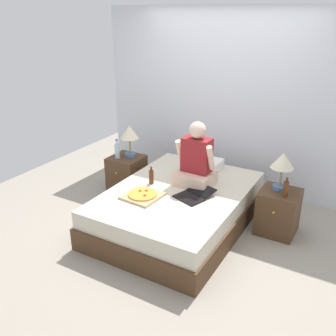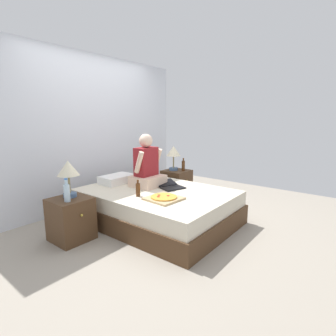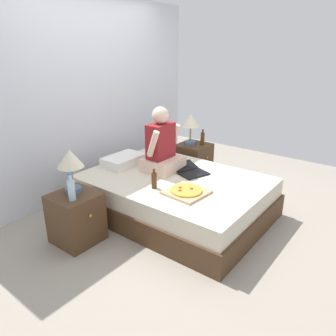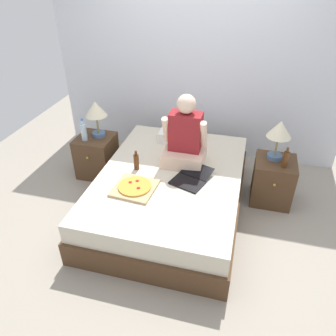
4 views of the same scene
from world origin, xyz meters
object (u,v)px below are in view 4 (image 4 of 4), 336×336
at_px(lamp_on_left_nightstand, 96,111).
at_px(nightstand_right, 273,181).
at_px(person_seated, 185,139).
at_px(beer_bottle, 286,159).
at_px(water_bottle, 84,132).
at_px(lamp_on_right_nightstand, 279,132).
at_px(beer_bottle_on_bed, 136,161).
at_px(nightstand_left, 97,155).
at_px(laptop, 190,179).
at_px(pizza_box, 135,187).
at_px(bed, 170,191).

bearing_deg(lamp_on_left_nightstand, nightstand_right, -1.35).
bearing_deg(person_seated, beer_bottle, 4.38).
bearing_deg(water_bottle, lamp_on_right_nightstand, 3.61).
height_order(nightstand_right, beer_bottle_on_bed, beer_bottle_on_bed).
relative_size(water_bottle, person_seated, 0.35).
distance_m(nightstand_left, beer_bottle_on_bed, 0.89).
xyz_separation_m(nightstand_left, lamp_on_right_nightstand, (2.14, 0.05, 0.59)).
relative_size(lamp_on_left_nightstand, beer_bottle, 1.96).
distance_m(nightstand_right, laptop, 1.03).
bearing_deg(laptop, lamp_on_right_nightstand, 34.56).
relative_size(nightstand_left, beer_bottle_on_bed, 2.39).
xyz_separation_m(water_bottle, lamp_on_right_nightstand, (2.22, 0.14, 0.22)).
distance_m(person_seated, pizza_box, 0.77).
height_order(bed, pizza_box, pizza_box).
bearing_deg(nightstand_left, lamp_on_right_nightstand, 1.34).
height_order(bed, lamp_on_left_nightstand, lamp_on_left_nightstand).
relative_size(lamp_on_right_nightstand, beer_bottle, 1.96).
xyz_separation_m(nightstand_left, beer_bottle_on_bed, (0.71, -0.45, 0.30)).
height_order(nightstand_left, laptop, laptop).
relative_size(lamp_on_left_nightstand, person_seated, 0.58).
distance_m(bed, lamp_on_left_nightstand, 1.32).
height_order(bed, person_seated, person_seated).
bearing_deg(laptop, person_seated, 112.20).
relative_size(bed, laptop, 4.25).
bearing_deg(lamp_on_right_nightstand, pizza_box, -147.30).
height_order(water_bottle, beer_bottle_on_bed, water_bottle).
bearing_deg(bed, nightstand_left, 157.38).
bearing_deg(nightstand_left, bed, -22.62).
distance_m(lamp_on_left_nightstand, person_seated, 1.16).
xyz_separation_m(lamp_on_right_nightstand, person_seated, (-0.96, -0.23, -0.10)).
relative_size(lamp_on_right_nightstand, laptop, 0.91).
bearing_deg(pizza_box, bed, 52.02).
bearing_deg(lamp_on_left_nightstand, laptop, -24.05).
distance_m(bed, pizza_box, 0.51).
bearing_deg(lamp_on_right_nightstand, beer_bottle, -56.31).
bearing_deg(nightstand_left, laptop, -21.53).
bearing_deg(pizza_box, laptop, 29.47).
bearing_deg(beer_bottle_on_bed, nightstand_right, 17.13).
bearing_deg(person_seated, laptop, -67.80).
distance_m(bed, beer_bottle, 1.27).
bearing_deg(lamp_on_right_nightstand, person_seated, -166.48).
xyz_separation_m(nightstand_left, water_bottle, (-0.08, -0.09, 0.37)).
bearing_deg(beer_bottle_on_bed, bed, -0.23).
distance_m(water_bottle, lamp_on_right_nightstand, 2.23).
distance_m(lamp_on_left_nightstand, laptop, 1.44).
distance_m(pizza_box, beer_bottle_on_bed, 0.37).
distance_m(nightstand_left, nightstand_right, 2.17).
bearing_deg(laptop, nightstand_left, 158.47).
bearing_deg(nightstand_right, beer_bottle, -54.99).
distance_m(nightstand_right, beer_bottle_on_bed, 1.56).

